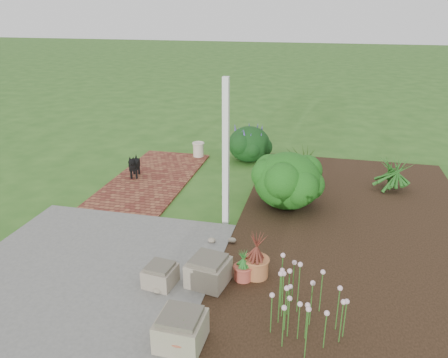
% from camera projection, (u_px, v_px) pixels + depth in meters
% --- Properties ---
extents(ground, '(80.00, 80.00, 0.00)m').
position_uv_depth(ground, '(207.00, 224.00, 7.50)').
color(ground, '#2C5C1D').
rests_on(ground, ground).
extents(concrete_patio, '(3.50, 3.50, 0.04)m').
position_uv_depth(concrete_patio, '(90.00, 270.00, 6.18)').
color(concrete_patio, slate).
rests_on(concrete_patio, ground).
extents(brick_path, '(1.60, 3.50, 0.04)m').
position_uv_depth(brick_path, '(153.00, 178.00, 9.44)').
color(brick_path, maroon).
rests_on(brick_path, ground).
extents(garden_bed, '(4.00, 7.00, 0.03)m').
position_uv_depth(garden_bed, '(357.00, 226.00, 7.42)').
color(garden_bed, black).
rests_on(garden_bed, ground).
extents(veranda_post, '(0.10, 0.10, 2.50)m').
position_uv_depth(veranda_post, '(226.00, 155.00, 7.07)').
color(veranda_post, white).
rests_on(veranda_post, ground).
extents(stone_trough_near, '(0.51, 0.51, 0.33)m').
position_uv_depth(stone_trough_near, '(181.00, 331.00, 4.75)').
color(stone_trough_near, gray).
rests_on(stone_trough_near, concrete_patio).
extents(stone_trough_mid, '(0.43, 0.43, 0.26)m').
position_uv_depth(stone_trough_mid, '(160.00, 276.00, 5.78)').
color(stone_trough_mid, gray).
rests_on(stone_trough_mid, concrete_patio).
extents(stone_trough_far, '(0.58, 0.58, 0.33)m').
position_uv_depth(stone_trough_far, '(209.00, 272.00, 5.79)').
color(stone_trough_far, '#78695C').
rests_on(stone_trough_far, concrete_patio).
extents(black_dog, '(0.25, 0.55, 0.48)m').
position_uv_depth(black_dog, '(134.00, 165.00, 9.34)').
color(black_dog, black).
rests_on(black_dog, brick_path).
extents(cream_ceramic_urn, '(0.30, 0.30, 0.34)m').
position_uv_depth(cream_ceramic_urn, '(198.00, 150.00, 10.69)').
color(cream_ceramic_urn, beige).
rests_on(cream_ceramic_urn, brick_path).
extents(evergreen_shrub, '(1.27, 1.27, 1.04)m').
position_uv_depth(evergreen_shrub, '(287.00, 179.00, 7.96)').
color(evergreen_shrub, '#0A3B0A').
rests_on(evergreen_shrub, garden_bed).
extents(agapanthus_clump_back, '(1.22, 1.22, 0.84)m').
position_uv_depth(agapanthus_clump_back, '(394.00, 170.00, 8.68)').
color(agapanthus_clump_back, '#113A0C').
rests_on(agapanthus_clump_back, garden_bed).
extents(agapanthus_clump_front, '(1.29, 1.29, 0.91)m').
position_uv_depth(agapanthus_clump_front, '(302.00, 162.00, 9.02)').
color(agapanthus_clump_front, '#153A0C').
rests_on(agapanthus_clump_front, garden_bed).
extents(pink_flower_patch, '(1.36, 1.36, 0.68)m').
position_uv_depth(pink_flower_patch, '(305.00, 304.00, 4.91)').
color(pink_flower_patch, '#113D0F').
rests_on(pink_flower_patch, garden_bed).
extents(terracotta_pot_bronze, '(0.38, 0.38, 0.27)m').
position_uv_depth(terracotta_pot_bronze, '(256.00, 267.00, 5.97)').
color(terracotta_pot_bronze, '#B36A3C').
rests_on(terracotta_pot_bronze, garden_bed).
extents(terracotta_pot_small_left, '(0.29, 0.29, 0.20)m').
position_uv_depth(terracotta_pot_small_left, '(243.00, 273.00, 5.91)').
color(terracotta_pot_small_left, '#B34C3C').
rests_on(terracotta_pot_small_left, garden_bed).
extents(terracotta_pot_small_right, '(0.31, 0.31, 0.20)m').
position_uv_depth(terracotta_pot_small_right, '(181.00, 345.00, 4.65)').
color(terracotta_pot_small_right, '#B1573C').
rests_on(terracotta_pot_small_right, garden_bed).
extents(purple_flowering_bush, '(1.26, 1.26, 0.85)m').
position_uv_depth(purple_flowering_bush, '(249.00, 143.00, 10.47)').
color(purple_flowering_bush, black).
rests_on(purple_flowering_bush, ground).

